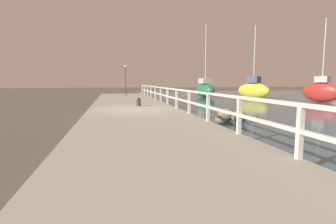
{
  "coord_description": "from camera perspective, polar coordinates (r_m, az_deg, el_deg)",
  "views": [
    {
      "loc": [
        -1.08,
        -13.29,
        1.65
      ],
      "look_at": [
        1.05,
        -3.29,
        0.46
      ],
      "focal_mm": 28.0,
      "sensor_mm": 36.0,
      "label": 1
    }
  ],
  "objects": [
    {
      "name": "ground_plane",
      "position": [
        13.44,
        -7.31,
        -0.45
      ],
      "size": [
        120.0,
        120.0,
        0.0
      ],
      "primitive_type": "plane",
      "color": "#4C473D"
    },
    {
      "name": "dock_walkway",
      "position": [
        13.42,
        -7.32,
        0.07
      ],
      "size": [
        4.61,
        36.0,
        0.25
      ],
      "color": "gray",
      "rests_on": "ground"
    },
    {
      "name": "railing",
      "position": [
        13.71,
        1.87,
        3.68
      ],
      "size": [
        0.1,
        32.5,
        1.03
      ],
      "color": "silver",
      "rests_on": "dock_walkway"
    },
    {
      "name": "boulder_downstream",
      "position": [
        10.35,
        11.44,
        -1.65
      ],
      "size": [
        0.48,
        0.43,
        0.36
      ],
      "color": "slate",
      "rests_on": "ground"
    },
    {
      "name": "boulder_mid_strip",
      "position": [
        10.8,
        15.24,
        -1.07
      ],
      "size": [
        0.65,
        0.58,
        0.49
      ],
      "color": "slate",
      "rests_on": "ground"
    },
    {
      "name": "boulder_upstream",
      "position": [
        11.11,
        12.59,
        -0.63
      ],
      "size": [
        0.73,
        0.66,
        0.55
      ],
      "color": "slate",
      "rests_on": "ground"
    },
    {
      "name": "mooring_bollard",
      "position": [
        15.18,
        -6.41,
        2.24
      ],
      "size": [
        0.24,
        0.24,
        0.5
      ],
      "color": "#333338",
      "rests_on": "dock_walkway"
    },
    {
      "name": "dock_lamp",
      "position": [
        25.86,
        -9.22,
        7.96
      ],
      "size": [
        0.22,
        0.22,
        2.98
      ],
      "color": "#2D2D33",
      "rests_on": "dock_walkway"
    },
    {
      "name": "sailboat_yellow",
      "position": [
        26.55,
        18.07,
        4.67
      ],
      "size": [
        2.36,
        3.6,
        6.89
      ],
      "rotation": [
        0.0,
        0.0,
        0.43
      ],
      "color": "gold",
      "rests_on": "water_surface"
    },
    {
      "name": "sailboat_green",
      "position": [
        27.77,
        8.1,
        4.91
      ],
      "size": [
        1.86,
        3.43,
        7.42
      ],
      "rotation": [
        0.0,
        0.0,
        0.12
      ],
      "color": "#236B42",
      "rests_on": "water_surface"
    },
    {
      "name": "sailboat_red",
      "position": [
        24.5,
        30.44,
        3.96
      ],
      "size": [
        2.03,
        3.18,
        6.59
      ],
      "rotation": [
        0.0,
        0.0,
        0.39
      ],
      "color": "red",
      "rests_on": "water_surface"
    }
  ]
}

